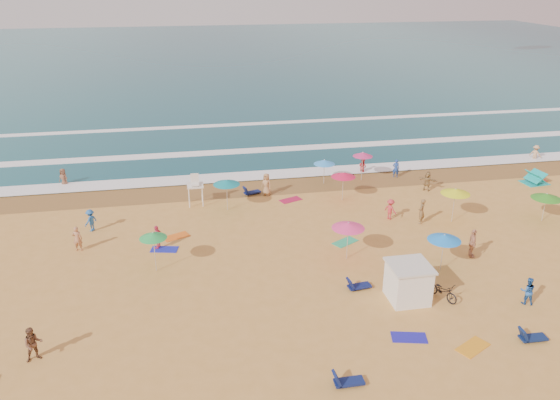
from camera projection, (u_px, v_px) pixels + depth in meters
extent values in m
plane|color=gold|center=(312.00, 258.00, 33.80)|extent=(220.00, 220.00, 0.00)
cube|color=#0C4756|center=(214.00, 58.00, 109.87)|extent=(220.00, 140.00, 0.18)
plane|color=olive|center=(276.00, 186.00, 45.12)|extent=(220.00, 220.00, 0.00)
cube|color=white|center=(271.00, 174.00, 47.35)|extent=(200.00, 2.20, 0.05)
cube|color=white|center=(259.00, 150.00, 53.68)|extent=(200.00, 1.60, 0.05)
cube|color=white|center=(247.00, 124.00, 62.74)|extent=(200.00, 1.20, 0.05)
cube|color=white|center=(408.00, 283.00, 29.24)|extent=(2.00, 2.00, 2.00)
cube|color=silver|center=(410.00, 266.00, 28.83)|extent=(2.20, 2.20, 0.12)
imported|color=black|center=(442.00, 291.00, 29.48)|extent=(1.44, 2.00, 1.00)
cone|color=#369322|center=(547.00, 196.00, 38.08)|extent=(2.05, 2.05, 0.35)
cone|color=teal|center=(226.00, 182.00, 39.76)|extent=(1.96, 1.96, 0.35)
cone|color=#3596F2|center=(324.00, 162.00, 44.91)|extent=(1.77, 1.77, 0.35)
cone|color=#FA3780|center=(348.00, 225.00, 32.90)|extent=(2.01, 2.01, 0.35)
cone|color=#E01747|center=(343.00, 175.00, 41.51)|extent=(1.87, 1.87, 0.35)
cone|color=#1C82F2|center=(444.00, 237.00, 31.66)|extent=(1.94, 1.94, 0.35)
cone|color=yellow|center=(456.00, 191.00, 37.79)|extent=(2.01, 2.01, 0.35)
cone|color=green|center=(153.00, 235.00, 31.50)|extent=(1.60, 1.60, 0.35)
cone|color=#CD2D70|center=(363.00, 154.00, 45.45)|extent=(1.66, 1.66, 0.35)
cube|color=#101C52|center=(349.00, 382.00, 23.44)|extent=(1.30, 0.56, 0.34)
cube|color=#101951|center=(359.00, 286.00, 30.52)|extent=(1.36, 0.72, 0.34)
cube|color=#0F1F4D|center=(533.00, 338.00, 26.24)|extent=(1.32, 0.60, 0.34)
cube|color=#0E184A|center=(252.00, 192.00, 43.38)|extent=(1.41, 0.95, 0.34)
cube|color=#1C24B4|center=(164.00, 249.00, 34.85)|extent=(1.85, 1.21, 0.03)
cube|color=orange|center=(176.00, 237.00, 36.52)|extent=(1.90, 1.48, 0.03)
cube|color=#E94236|center=(411.00, 274.00, 32.05)|extent=(1.90, 1.43, 0.03)
cube|color=#B11640|center=(291.00, 200.00, 42.33)|extent=(1.90, 1.43, 0.03)
cube|color=#1F1BAC|center=(409.00, 337.00, 26.51)|extent=(1.85, 1.24, 0.03)
cube|color=#2BAF75|center=(345.00, 242.00, 35.79)|extent=(1.90, 1.59, 0.03)
cube|color=orange|center=(473.00, 347.00, 25.83)|extent=(1.90, 1.56, 0.03)
cube|color=#E24C35|center=(537.00, 181.00, 46.21)|extent=(1.83, 1.16, 0.03)
imported|color=#E23864|center=(157.00, 237.00, 34.72)|extent=(0.78, 1.01, 1.59)
imported|color=tan|center=(535.00, 154.00, 51.06)|extent=(1.14, 1.24, 1.68)
imported|color=#21449E|center=(396.00, 168.00, 46.74)|extent=(0.67, 0.54, 1.59)
imported|color=#C33037|center=(363.00, 167.00, 47.91)|extent=(0.87, 0.94, 1.54)
imported|color=brown|center=(33.00, 344.00, 24.69)|extent=(0.99, 0.88, 1.71)
imported|color=tan|center=(473.00, 243.00, 33.63)|extent=(0.74, 1.18, 1.87)
imported|color=brown|center=(64.00, 178.00, 45.07)|extent=(0.98, 0.89, 1.69)
imported|color=#245EA9|center=(91.00, 220.00, 37.08)|extent=(1.07, 1.15, 1.56)
imported|color=tan|center=(402.00, 269.00, 30.92)|extent=(0.69, 1.59, 1.66)
imported|color=tan|center=(266.00, 184.00, 42.97)|extent=(1.03, 1.02, 1.79)
imported|color=#B77A54|center=(77.00, 239.00, 34.44)|extent=(0.67, 0.50, 1.67)
imported|color=#C9323B|center=(390.00, 209.00, 38.84)|extent=(1.00, 1.13, 1.52)
imported|color=brown|center=(422.00, 211.00, 38.16)|extent=(0.72, 0.79, 1.81)
imported|color=#245BAC|center=(528.00, 291.00, 28.94)|extent=(0.92, 0.83, 1.56)
imported|color=#A47F4B|center=(427.00, 181.00, 43.88)|extent=(1.46, 1.34, 1.62)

